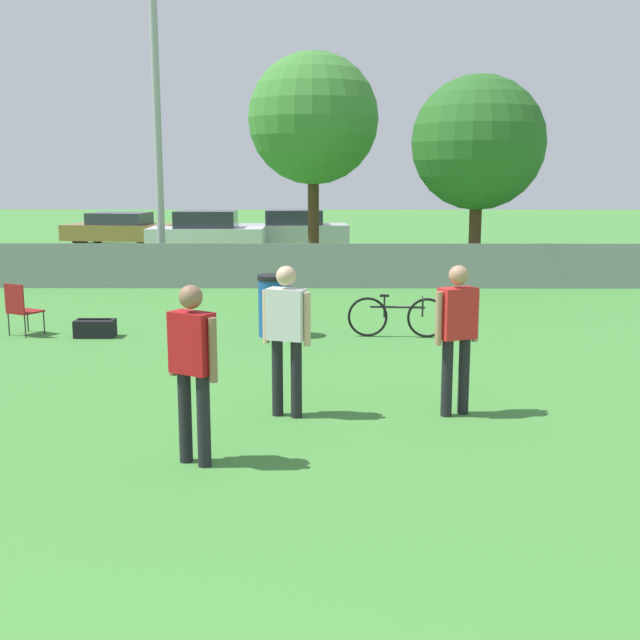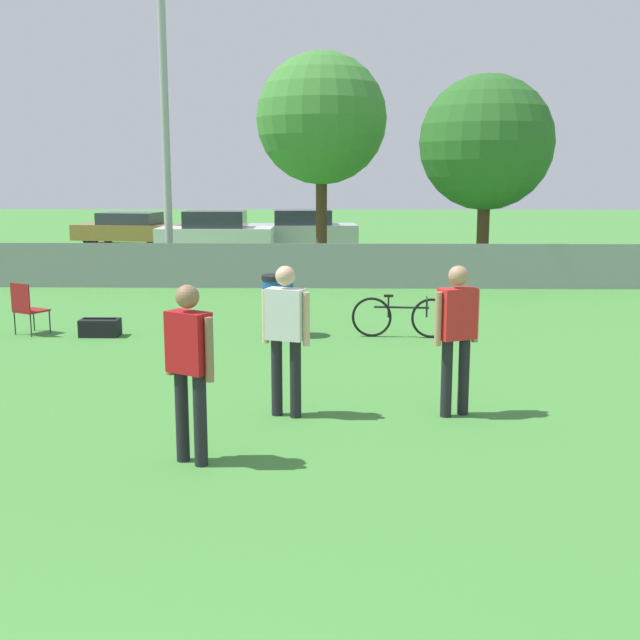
{
  "view_description": "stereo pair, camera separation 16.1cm",
  "coord_description": "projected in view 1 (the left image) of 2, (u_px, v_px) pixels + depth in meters",
  "views": [
    {
      "loc": [
        1.26,
        -1.47,
        2.81
      ],
      "look_at": [
        1.2,
        8.03,
        1.05
      ],
      "focal_mm": 45.0,
      "sensor_mm": 36.0,
      "label": 1
    },
    {
      "loc": [
        1.42,
        -1.47,
        2.81
      ],
      "look_at": [
        1.2,
        8.03,
        1.05
      ],
      "focal_mm": 45.0,
      "sensor_mm": 36.0,
      "label": 2
    }
  ],
  "objects": [
    {
      "name": "fence_backline",
      "position": [
        274.0,
        266.0,
        19.57
      ],
      "size": [
        25.06,
        0.07,
        1.21
      ],
      "color": "gray",
      "rests_on": "ground_plane"
    },
    {
      "name": "light_pole",
      "position": [
        155.0,
        61.0,
        19.72
      ],
      "size": [
        0.9,
        0.36,
        9.46
      ],
      "color": "#9E9EA3",
      "rests_on": "ground_plane"
    },
    {
      "name": "tree_near_pole",
      "position": [
        313.0,
        119.0,
        22.55
      ],
      "size": [
        3.69,
        3.69,
        6.14
      ],
      "color": "#4C331E",
      "rests_on": "ground_plane"
    },
    {
      "name": "tree_far_right",
      "position": [
        478.0,
        143.0,
        20.58
      ],
      "size": [
        3.44,
        3.44,
        5.27
      ],
      "color": "#4C331E",
      "rests_on": "ground_plane"
    },
    {
      "name": "player_receiver_white",
      "position": [
        286.0,
        329.0,
        9.18
      ],
      "size": [
        0.56,
        0.35,
        1.77
      ],
      "rotation": [
        0.0,
        0.0,
        -0.33
      ],
      "color": "black",
      "rests_on": "ground_plane"
    },
    {
      "name": "player_thrower_red",
      "position": [
        457.0,
        328.0,
        9.24
      ],
      "size": [
        0.54,
        0.38,
        1.77
      ],
      "rotation": [
        0.0,
        0.0,
        0.44
      ],
      "color": "black",
      "rests_on": "ground_plane"
    },
    {
      "name": "player_defender_red",
      "position": [
        193.0,
        360.0,
        7.65
      ],
      "size": [
        0.51,
        0.41,
        1.77
      ],
      "rotation": [
        0.0,
        0.0,
        -0.55
      ],
      "color": "black",
      "rests_on": "ground_plane"
    },
    {
      "name": "folding_chair_sideline",
      "position": [
        21.0,
        307.0,
        13.87
      ],
      "size": [
        0.63,
        0.63,
        0.92
      ],
      "rotation": [
        0.0,
        0.0,
        2.64
      ],
      "color": "#333338",
      "rests_on": "ground_plane"
    },
    {
      "name": "bicycle_sideline",
      "position": [
        397.0,
        317.0,
        13.78
      ],
      "size": [
        1.71,
        0.44,
        0.74
      ],
      "rotation": [
        0.0,
        0.0,
        -0.08
      ],
      "color": "black",
      "rests_on": "ground_plane"
    },
    {
      "name": "trash_bin",
      "position": [
        274.0,
        305.0,
        13.84
      ],
      "size": [
        0.56,
        0.56,
        1.07
      ],
      "color": "#194C99",
      "rests_on": "ground_plane"
    },
    {
      "name": "gear_bag_sideline",
      "position": [
        95.0,
        328.0,
        13.83
      ],
      "size": [
        0.67,
        0.37,
        0.33
      ],
      "color": "black",
      "rests_on": "ground_plane"
    },
    {
      "name": "parked_car_tan",
      "position": [
        120.0,
        229.0,
        31.17
      ],
      "size": [
        4.43,
        2.44,
        1.26
      ],
      "rotation": [
        0.0,
        0.0,
        -0.16
      ],
      "color": "black",
      "rests_on": "ground_plane"
    },
    {
      "name": "parked_car_white",
      "position": [
        206.0,
        234.0,
        27.31
      ],
      "size": [
        3.93,
        1.72,
        1.51
      ],
      "rotation": [
        0.0,
        0.0,
        0.01
      ],
      "color": "black",
      "rests_on": "ground_plane"
    },
    {
      "name": "parked_car_silver",
      "position": [
        293.0,
        230.0,
        29.34
      ],
      "size": [
        4.09,
        2.04,
        1.45
      ],
      "rotation": [
        0.0,
        0.0,
        0.08
      ],
      "color": "black",
      "rests_on": "ground_plane"
    }
  ]
}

